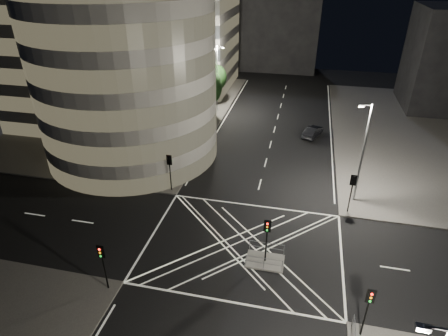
% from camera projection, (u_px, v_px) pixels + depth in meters
% --- Properties ---
extents(ground, '(120.00, 120.00, 0.00)m').
position_uv_depth(ground, '(243.00, 246.00, 31.45)').
color(ground, black).
rests_on(ground, ground).
extents(sidewalk_far_left, '(42.00, 42.00, 0.15)m').
position_uv_depth(sidewalk_far_left, '(95.00, 108.00, 59.89)').
color(sidewalk_far_left, '#4F4D4A').
rests_on(sidewalk_far_left, ground).
extents(central_island, '(3.00, 2.00, 0.15)m').
position_uv_depth(central_island, '(265.00, 261.00, 29.75)').
color(central_island, slate).
rests_on(central_island, ground).
extents(office_tower_curved, '(30.00, 29.00, 27.20)m').
position_uv_depth(office_tower_curved, '(104.00, 38.00, 45.11)').
color(office_tower_curved, '#9B9892').
rests_on(office_tower_curved, sidewalk_far_left).
extents(office_block_rear, '(24.00, 16.00, 22.00)m').
position_uv_depth(office_block_rear, '(164.00, 22.00, 65.86)').
color(office_block_rear, '#9B9892').
rests_on(office_block_rear, sidewalk_far_left).
extents(building_far_end, '(18.00, 8.00, 18.00)m').
position_uv_depth(building_far_end, '(275.00, 25.00, 77.06)').
color(building_far_end, black).
rests_on(building_far_end, ground).
extents(tree_a, '(4.28, 4.28, 6.52)m').
position_uv_depth(tree_a, '(161.00, 144.00, 39.03)').
color(tree_a, black).
rests_on(tree_a, sidewalk_far_left).
extents(tree_b, '(4.67, 4.67, 7.12)m').
position_uv_depth(tree_b, '(179.00, 119.00, 43.95)').
color(tree_b, black).
rests_on(tree_b, sidewalk_far_left).
extents(tree_c, '(4.71, 4.71, 7.82)m').
position_uv_depth(tree_c, '(193.00, 97.00, 48.71)').
color(tree_c, black).
rests_on(tree_c, sidewalk_far_left).
extents(tree_d, '(4.82, 4.82, 7.43)m').
position_uv_depth(tree_d, '(205.00, 87.00, 54.03)').
color(tree_d, black).
rests_on(tree_d, sidewalk_far_left).
extents(tree_e, '(3.61, 3.61, 6.46)m').
position_uv_depth(tree_e, '(215.00, 78.00, 59.27)').
color(tree_e, black).
rests_on(tree_e, sidewalk_far_left).
extents(traffic_signal_fl, '(0.55, 0.22, 4.00)m').
position_uv_depth(traffic_signal_fl, '(170.00, 166.00, 37.47)').
color(traffic_signal_fl, black).
rests_on(traffic_signal_fl, sidewalk_far_left).
extents(traffic_signal_nl, '(0.55, 0.22, 4.00)m').
position_uv_depth(traffic_signal_nl, '(102.00, 259.00, 25.92)').
color(traffic_signal_nl, black).
rests_on(traffic_signal_nl, sidewalk_near_left).
extents(traffic_signal_fr, '(0.55, 0.22, 4.00)m').
position_uv_depth(traffic_signal_fr, '(352.00, 187.00, 34.11)').
color(traffic_signal_fr, black).
rests_on(traffic_signal_fr, sidewalk_far_right).
extents(traffic_signal_nr, '(0.55, 0.22, 4.00)m').
position_uv_depth(traffic_signal_nr, '(368.00, 304.00, 22.55)').
color(traffic_signal_nr, black).
rests_on(traffic_signal_nr, sidewalk_near_right).
extents(traffic_signal_island, '(0.55, 0.22, 4.00)m').
position_uv_depth(traffic_signal_island, '(267.00, 233.00, 28.36)').
color(traffic_signal_island, black).
rests_on(traffic_signal_island, central_island).
extents(street_lamp_left_near, '(1.25, 0.25, 10.00)m').
position_uv_depth(street_lamp_left_near, '(179.00, 122.00, 40.72)').
color(street_lamp_left_near, slate).
rests_on(street_lamp_left_near, sidewalk_far_left).
extents(street_lamp_left_far, '(1.25, 0.25, 10.00)m').
position_uv_depth(street_lamp_left_far, '(217.00, 77.00, 56.02)').
color(street_lamp_left_far, slate).
rests_on(street_lamp_left_far, sidewalk_far_left).
extents(street_lamp_right_far, '(1.25, 0.25, 10.00)m').
position_uv_depth(street_lamp_right_far, '(362.00, 151.00, 34.57)').
color(street_lamp_right_far, slate).
rests_on(street_lamp_right_far, sidewalk_far_right).
extents(railing_island_south, '(2.80, 0.06, 1.10)m').
position_uv_depth(railing_island_south, '(264.00, 263.00, 28.68)').
color(railing_island_south, slate).
rests_on(railing_island_south, central_island).
extents(railing_island_north, '(2.80, 0.06, 1.10)m').
position_uv_depth(railing_island_north, '(267.00, 248.00, 30.21)').
color(railing_island_north, slate).
rests_on(railing_island_north, central_island).
extents(sedan, '(2.94, 4.53, 1.41)m').
position_uv_depth(sedan, '(313.00, 132.00, 50.34)').
color(sedan, black).
rests_on(sedan, ground).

